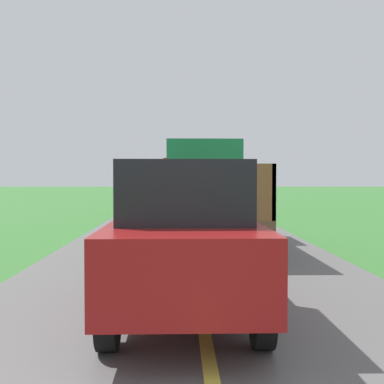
# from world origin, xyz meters

# --- Properties ---
(banana_truck_near) EXTENTS (2.38, 5.82, 2.80)m
(banana_truck_near) POSITION_xyz_m (0.42, 12.80, 1.47)
(banana_truck_near) COLOR #2D2D30
(banana_truck_near) RESTS_ON road_surface
(banana_truck_far) EXTENTS (2.38, 5.81, 2.80)m
(banana_truck_far) POSITION_xyz_m (-0.08, 25.13, 1.46)
(banana_truck_far) COLOR #2D2D30
(banana_truck_far) RESTS_ON road_surface
(following_car) EXTENTS (1.74, 4.10, 1.92)m
(following_car) POSITION_xyz_m (-0.22, 5.98, 1.07)
(following_car) COLOR maroon
(following_car) RESTS_ON road_surface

